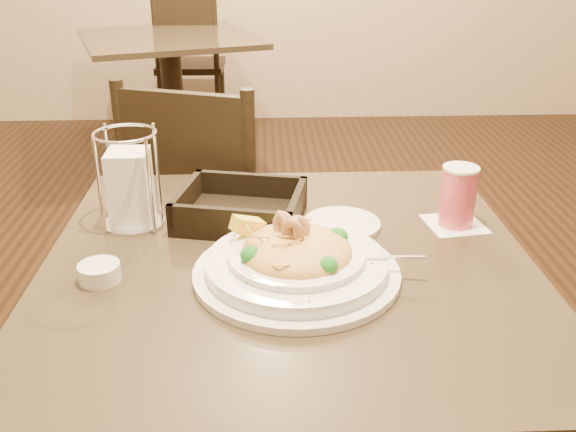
{
  "coord_description": "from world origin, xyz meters",
  "views": [
    {
      "loc": [
        -0.05,
        -1.04,
        1.3
      ],
      "look_at": [
        0.0,
        0.02,
        0.81
      ],
      "focal_mm": 40.0,
      "sensor_mm": 36.0,
      "label": 1
    }
  ],
  "objects_px": {
    "pasta_bowl": "(296,260)",
    "napkin_caddy": "(130,186)",
    "background_table": "(172,78)",
    "side_plate": "(341,224)",
    "dining_chair_far": "(190,60)",
    "drink_glass": "(458,197)",
    "bread_basket": "(241,211)",
    "main_table": "(288,361)",
    "dining_chair_near": "(209,220)",
    "butter_ramekin": "(99,272)"
  },
  "relations": [
    {
      "from": "dining_chair_far",
      "to": "bread_basket",
      "type": "relative_size",
      "value": 3.25
    },
    {
      "from": "dining_chair_near",
      "to": "bread_basket",
      "type": "distance_m",
      "value": 0.58
    },
    {
      "from": "main_table",
      "to": "dining_chair_far",
      "type": "height_order",
      "value": "dining_chair_far"
    },
    {
      "from": "napkin_caddy",
      "to": "butter_ramekin",
      "type": "distance_m",
      "value": 0.24
    },
    {
      "from": "dining_chair_far",
      "to": "side_plate",
      "type": "height_order",
      "value": "dining_chair_far"
    },
    {
      "from": "dining_chair_far",
      "to": "napkin_caddy",
      "type": "height_order",
      "value": "napkin_caddy"
    },
    {
      "from": "pasta_bowl",
      "to": "drink_glass",
      "type": "bearing_deg",
      "value": 30.02
    },
    {
      "from": "background_table",
      "to": "dining_chair_far",
      "type": "relative_size",
      "value": 1.22
    },
    {
      "from": "bread_basket",
      "to": "side_plate",
      "type": "relative_size",
      "value": 1.79
    },
    {
      "from": "drink_glass",
      "to": "butter_ramekin",
      "type": "xyz_separation_m",
      "value": [
        -0.68,
        -0.2,
        -0.05
      ]
    },
    {
      "from": "background_table",
      "to": "bread_basket",
      "type": "relative_size",
      "value": 3.98
    },
    {
      "from": "drink_glass",
      "to": "napkin_caddy",
      "type": "xyz_separation_m",
      "value": [
        -0.66,
        0.03,
        0.02
      ]
    },
    {
      "from": "dining_chair_near",
      "to": "dining_chair_far",
      "type": "xyz_separation_m",
      "value": [
        -0.29,
        2.43,
        0.0
      ]
    },
    {
      "from": "dining_chair_near",
      "to": "side_plate",
      "type": "height_order",
      "value": "dining_chair_near"
    },
    {
      "from": "dining_chair_far",
      "to": "napkin_caddy",
      "type": "distance_m",
      "value": 2.97
    },
    {
      "from": "background_table",
      "to": "dining_chair_near",
      "type": "bearing_deg",
      "value": -79.86
    },
    {
      "from": "dining_chair_far",
      "to": "pasta_bowl",
      "type": "xyz_separation_m",
      "value": [
        0.51,
        -3.18,
        0.27
      ]
    },
    {
      "from": "main_table",
      "to": "pasta_bowl",
      "type": "height_order",
      "value": "pasta_bowl"
    },
    {
      "from": "dining_chair_near",
      "to": "dining_chair_far",
      "type": "bearing_deg",
      "value": -63.97
    },
    {
      "from": "main_table",
      "to": "pasta_bowl",
      "type": "distance_m",
      "value": 0.27
    },
    {
      "from": "main_table",
      "to": "napkin_caddy",
      "type": "distance_m",
      "value": 0.47
    },
    {
      "from": "dining_chair_near",
      "to": "drink_glass",
      "type": "distance_m",
      "value": 0.84
    },
    {
      "from": "napkin_caddy",
      "to": "drink_glass",
      "type": "bearing_deg",
      "value": -2.9
    },
    {
      "from": "main_table",
      "to": "butter_ramekin",
      "type": "bearing_deg",
      "value": -169.63
    },
    {
      "from": "pasta_bowl",
      "to": "napkin_caddy",
      "type": "relative_size",
      "value": 2.02
    },
    {
      "from": "main_table",
      "to": "background_table",
      "type": "distance_m",
      "value": 2.64
    },
    {
      "from": "main_table",
      "to": "napkin_caddy",
      "type": "xyz_separation_m",
      "value": [
        -0.31,
        0.17,
        0.32
      ]
    },
    {
      "from": "drink_glass",
      "to": "butter_ramekin",
      "type": "relative_size",
      "value": 1.76
    },
    {
      "from": "background_table",
      "to": "side_plate",
      "type": "bearing_deg",
      "value": -74.88
    },
    {
      "from": "napkin_caddy",
      "to": "main_table",
      "type": "bearing_deg",
      "value": -28.39
    },
    {
      "from": "dining_chair_far",
      "to": "drink_glass",
      "type": "bearing_deg",
      "value": 106.71
    },
    {
      "from": "bread_basket",
      "to": "drink_glass",
      "type": "bearing_deg",
      "value": -5.17
    },
    {
      "from": "bread_basket",
      "to": "main_table",
      "type": "bearing_deg",
      "value": -62.36
    },
    {
      "from": "main_table",
      "to": "drink_glass",
      "type": "height_order",
      "value": "drink_glass"
    },
    {
      "from": "drink_glass",
      "to": "pasta_bowl",
      "type": "bearing_deg",
      "value": -149.98
    },
    {
      "from": "background_table",
      "to": "side_plate",
      "type": "relative_size",
      "value": 7.13
    },
    {
      "from": "background_table",
      "to": "pasta_bowl",
      "type": "relative_size",
      "value": 2.82
    },
    {
      "from": "dining_chair_near",
      "to": "side_plate",
      "type": "xyz_separation_m",
      "value": [
        0.32,
        -0.55,
        0.24
      ]
    },
    {
      "from": "main_table",
      "to": "drink_glass",
      "type": "bearing_deg",
      "value": 21.17
    },
    {
      "from": "pasta_bowl",
      "to": "napkin_caddy",
      "type": "xyz_separation_m",
      "value": [
        -0.32,
        0.23,
        0.05
      ]
    },
    {
      "from": "main_table",
      "to": "background_table",
      "type": "bearing_deg",
      "value": 101.93
    },
    {
      "from": "drink_glass",
      "to": "butter_ramekin",
      "type": "bearing_deg",
      "value": -163.94
    },
    {
      "from": "napkin_caddy",
      "to": "butter_ramekin",
      "type": "xyz_separation_m",
      "value": [
        -0.02,
        -0.23,
        -0.07
      ]
    },
    {
      "from": "side_plate",
      "to": "butter_ramekin",
      "type": "relative_size",
      "value": 2.21
    },
    {
      "from": "dining_chair_far",
      "to": "butter_ramekin",
      "type": "height_order",
      "value": "dining_chair_far"
    },
    {
      "from": "main_table",
      "to": "background_table",
      "type": "xyz_separation_m",
      "value": [
        -0.55,
        2.58,
        0.0
      ]
    },
    {
      "from": "dining_chair_near",
      "to": "main_table",
      "type": "bearing_deg",
      "value": 125.99
    },
    {
      "from": "pasta_bowl",
      "to": "side_plate",
      "type": "bearing_deg",
      "value": 62.54
    },
    {
      "from": "main_table",
      "to": "bread_basket",
      "type": "distance_m",
      "value": 0.32
    },
    {
      "from": "dining_chair_far",
      "to": "dining_chair_near",
      "type": "bearing_deg",
      "value": 97.7
    }
  ]
}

